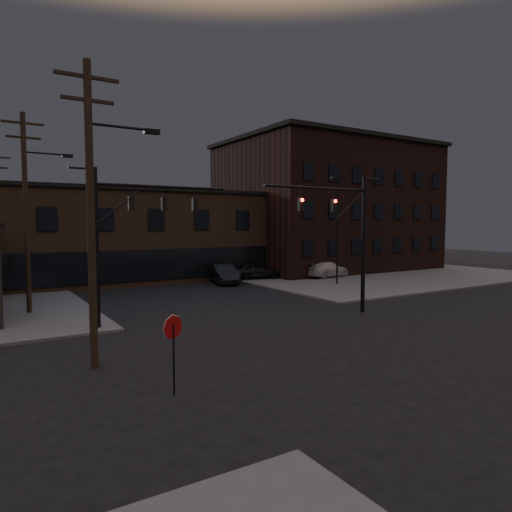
{
  "coord_description": "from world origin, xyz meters",
  "views": [
    {
      "loc": [
        -13.1,
        -15.01,
        5.28
      ],
      "look_at": [
        -0.01,
        6.07,
        3.5
      ],
      "focal_mm": 32.0,
      "sensor_mm": 36.0,
      "label": 1
    }
  ],
  "objects_px": {
    "traffic_signal_near": "(349,229)",
    "traffic_signal_far": "(122,229)",
    "car_crossing": "(223,274)",
    "parked_car_lot_b": "(327,269)",
    "parked_car_lot_a": "(256,270)",
    "stop_sign": "(173,336)"
  },
  "relations": [
    {
      "from": "parked_car_lot_a",
      "to": "parked_car_lot_b",
      "type": "height_order",
      "value": "parked_car_lot_a"
    },
    {
      "from": "stop_sign",
      "to": "parked_car_lot_b",
      "type": "xyz_separation_m",
      "value": [
        23.61,
        20.34,
        -0.95
      ]
    },
    {
      "from": "traffic_signal_far",
      "to": "car_crossing",
      "type": "xyz_separation_m",
      "value": [
        12.22,
        12.37,
        -4.17
      ]
    },
    {
      "from": "car_crossing",
      "to": "parked_car_lot_b",
      "type": "bearing_deg",
      "value": 2.31
    },
    {
      "from": "parked_car_lot_a",
      "to": "car_crossing",
      "type": "xyz_separation_m",
      "value": [
        -3.59,
        -0.42,
        -0.07
      ]
    },
    {
      "from": "traffic_signal_near",
      "to": "parked_car_lot_b",
      "type": "relative_size",
      "value": 1.57
    },
    {
      "from": "traffic_signal_near",
      "to": "stop_sign",
      "type": "relative_size",
      "value": 3.23
    },
    {
      "from": "traffic_signal_near",
      "to": "parked_car_lot_b",
      "type": "xyz_separation_m",
      "value": [
        10.26,
        13.86,
        -4.04
      ]
    },
    {
      "from": "parked_car_lot_a",
      "to": "car_crossing",
      "type": "height_order",
      "value": "car_crossing"
    },
    {
      "from": "parked_car_lot_b",
      "to": "car_crossing",
      "type": "distance_m",
      "value": 10.31
    },
    {
      "from": "traffic_signal_near",
      "to": "traffic_signal_far",
      "type": "bearing_deg",
      "value": 163.83
    },
    {
      "from": "traffic_signal_far",
      "to": "traffic_signal_near",
      "type": "bearing_deg",
      "value": -16.17
    },
    {
      "from": "traffic_signal_far",
      "to": "stop_sign",
      "type": "bearing_deg",
      "value": -97.32
    },
    {
      "from": "traffic_signal_near",
      "to": "car_crossing",
      "type": "relative_size",
      "value": 1.56
    },
    {
      "from": "traffic_signal_far",
      "to": "parked_car_lot_a",
      "type": "xyz_separation_m",
      "value": [
        15.81,
        12.79,
        -4.1
      ]
    },
    {
      "from": "traffic_signal_far",
      "to": "parked_car_lot_a",
      "type": "height_order",
      "value": "traffic_signal_far"
    },
    {
      "from": "traffic_signal_near",
      "to": "car_crossing",
      "type": "distance_m",
      "value": 16.39
    },
    {
      "from": "traffic_signal_near",
      "to": "parked_car_lot_a",
      "type": "height_order",
      "value": "traffic_signal_near"
    },
    {
      "from": "stop_sign",
      "to": "parked_car_lot_b",
      "type": "bearing_deg",
      "value": 40.75
    },
    {
      "from": "traffic_signal_far",
      "to": "parked_car_lot_b",
      "type": "distance_m",
      "value": 24.96
    },
    {
      "from": "parked_car_lot_b",
      "to": "traffic_signal_far",
      "type": "bearing_deg",
      "value": 104.69
    },
    {
      "from": "traffic_signal_near",
      "to": "traffic_signal_far",
      "type": "relative_size",
      "value": 1.0
    }
  ]
}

